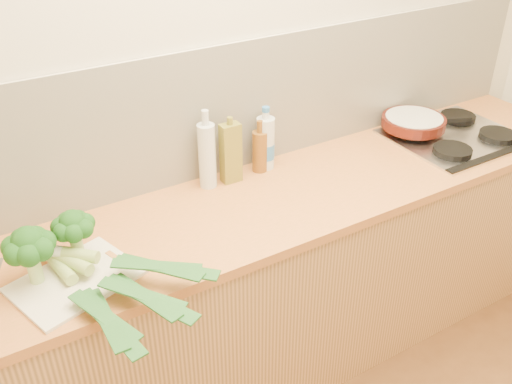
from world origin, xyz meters
TOP-DOWN VIEW (x-y plane):
  - room_shell at (0.00, 1.49)m, footprint 3.50×3.50m
  - counter at (0.00, 1.20)m, footprint 3.20×0.62m
  - gas_hob at (1.02, 1.20)m, footprint 0.58×0.50m
  - chopping_board at (-0.81, 1.10)m, footprint 0.43×0.37m
  - broccoli_left at (-0.91, 1.15)m, footprint 0.16×0.16m
  - broccoli_right at (-0.76, 1.20)m, footprint 0.14×0.14m
  - leek_front at (-0.82, 1.06)m, footprint 0.16×0.66m
  - leek_mid at (-0.76, 1.06)m, footprint 0.35×0.63m
  - leek_back at (-0.70, 1.07)m, footprint 0.47×0.46m
  - skillet at (0.88, 1.33)m, footprint 0.42×0.30m
  - oil_tin at (-0.07, 1.40)m, footprint 0.08×0.05m
  - glass_bottle at (-0.17, 1.41)m, footprint 0.07×0.07m
  - amber_bottle at (0.07, 1.41)m, footprint 0.06×0.06m
  - water_bottle at (0.11, 1.42)m, footprint 0.08×0.08m

SIDE VIEW (x-z plane):
  - counter at x=0.00m, z-range 0.00..0.90m
  - chopping_board at x=-0.81m, z-range 0.90..0.91m
  - gas_hob at x=1.02m, z-range 0.89..0.93m
  - leek_front at x=-0.82m, z-range 0.91..0.96m
  - leek_mid at x=-0.76m, z-range 0.93..0.97m
  - skillet at x=0.88m, z-range 0.94..0.99m
  - leek_back at x=-0.70m, z-range 0.95..0.99m
  - amber_bottle at x=0.07m, z-range 0.88..1.11m
  - water_bottle at x=0.11m, z-range 0.88..1.14m
  - oil_tin at x=-0.07m, z-range 0.89..1.17m
  - broccoli_right at x=-0.76m, z-range 0.94..1.13m
  - glass_bottle at x=-0.17m, z-range 0.88..1.20m
  - broccoli_left at x=-0.91m, z-range 0.95..1.15m
  - room_shell at x=0.00m, z-range -0.58..2.92m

